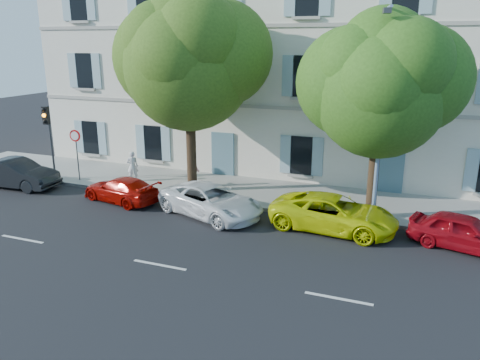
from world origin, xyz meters
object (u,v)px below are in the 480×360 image
at_px(car_white_coupe, 211,201).
at_px(street_lamp, 382,106).
at_px(pedestrian_a, 133,166).
at_px(pedestrian_b, 193,170).
at_px(road_sign, 76,144).
at_px(car_red_coupe, 121,190).
at_px(traffic_light, 48,127).
at_px(tree_right, 380,92).
at_px(car_yellow_supercar, 334,213).
at_px(car_red_hatchback, 464,232).
at_px(car_dark_sedan, 16,174).
at_px(tree_left, 189,66).

xyz_separation_m(car_white_coupe, street_lamp, (6.61, 1.58, 4.19)).
height_order(pedestrian_a, pedestrian_b, pedestrian_b).
xyz_separation_m(road_sign, pedestrian_b, (6.15, 1.23, -1.14)).
bearing_deg(car_red_coupe, road_sign, -101.96).
bearing_deg(traffic_light, pedestrian_a, 18.22).
xyz_separation_m(car_red_coupe, tree_right, (11.20, 1.73, 4.77)).
relative_size(car_yellow_supercar, pedestrian_b, 3.08).
bearing_deg(car_red_coupe, car_red_hatchback, 102.57).
xyz_separation_m(car_white_coupe, car_yellow_supercar, (5.22, 0.30, 0.03)).
relative_size(car_red_hatchback, street_lamp, 0.46).
height_order(car_white_coupe, pedestrian_a, pedestrian_a).
bearing_deg(car_dark_sedan, pedestrian_b, -72.79).
xyz_separation_m(tree_right, pedestrian_a, (-12.33, 0.98, -4.42)).
bearing_deg(tree_right, road_sign, 179.81).
relative_size(car_red_coupe, tree_right, 0.49).
xyz_separation_m(street_lamp, pedestrian_a, (-12.45, 1.32, -3.92)).
bearing_deg(tree_left, pedestrian_b, 113.76).
bearing_deg(car_red_coupe, car_white_coupe, 100.35).
relative_size(car_white_coupe, car_yellow_supercar, 0.96).
height_order(tree_right, street_lamp, street_lamp).
height_order(car_red_hatchback, traffic_light, traffic_light).
xyz_separation_m(traffic_light, road_sign, (1.33, 0.42, -0.87)).
bearing_deg(car_red_hatchback, car_white_coupe, 106.26).
xyz_separation_m(tree_right, pedestrian_b, (-8.94, 1.27, -4.39)).
xyz_separation_m(car_white_coupe, tree_right, (6.48, 1.92, 4.68)).
bearing_deg(street_lamp, car_red_hatchback, -23.00).
bearing_deg(road_sign, car_red_coupe, -24.61).
distance_m(car_red_hatchback, pedestrian_b, 12.77).
distance_m(car_yellow_supercar, pedestrian_a, 11.37).
xyz_separation_m(tree_left, pedestrian_b, (-0.30, 0.68, -5.20)).
bearing_deg(traffic_light, car_red_hatchback, -3.98).
distance_m(car_red_coupe, car_white_coupe, 4.72).
relative_size(car_dark_sedan, traffic_light, 1.15).
xyz_separation_m(car_dark_sedan, traffic_light, (1.09, 1.42, 2.23)).
distance_m(car_white_coupe, pedestrian_a, 6.53).
height_order(car_red_coupe, traffic_light, traffic_light).
relative_size(car_red_coupe, traffic_light, 1.03).
bearing_deg(car_yellow_supercar, pedestrian_b, 74.34).
bearing_deg(tree_left, car_red_coupe, -137.80).
bearing_deg(car_red_coupe, car_yellow_supercar, 103.28).
relative_size(road_sign, pedestrian_b, 1.66).
bearing_deg(car_red_hatchback, tree_left, 94.31).
relative_size(tree_left, road_sign, 3.45).
relative_size(car_yellow_supercar, road_sign, 1.85).
bearing_deg(traffic_light, street_lamp, 0.11).
bearing_deg(tree_right, tree_left, 176.09).
bearing_deg(pedestrian_b, car_yellow_supercar, -173.70).
bearing_deg(car_white_coupe, car_yellow_supercar, -67.23).
xyz_separation_m(car_dark_sedan, road_sign, (2.43, 1.84, 1.36)).
xyz_separation_m(car_yellow_supercar, traffic_light, (-15.16, 1.25, 2.28)).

